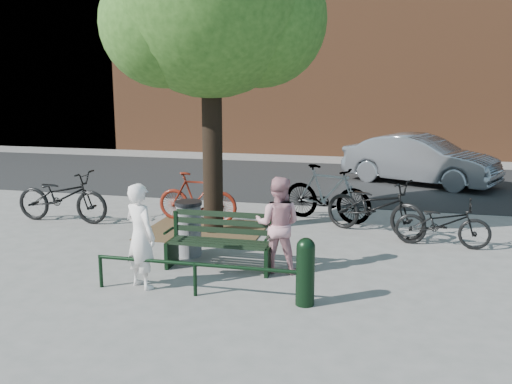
% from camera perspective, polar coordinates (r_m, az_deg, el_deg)
% --- Properties ---
extents(ground, '(90.00, 90.00, 0.00)m').
position_cam_1_polar(ground, '(9.54, -3.66, -7.69)').
color(ground, gray).
rests_on(ground, ground).
extents(dirt_pit, '(2.40, 2.00, 0.02)m').
position_cam_1_polar(dirt_pit, '(11.83, -5.17, -3.85)').
color(dirt_pit, brown).
rests_on(dirt_pit, ground).
extents(road, '(40.00, 7.00, 0.01)m').
position_cam_1_polar(road, '(17.59, 4.48, 1.24)').
color(road, black).
rests_on(road, ground).
extents(park_bench, '(1.74, 0.54, 0.97)m').
position_cam_1_polar(park_bench, '(9.46, -3.56, -4.80)').
color(park_bench, black).
rests_on(park_bench, ground).
extents(guard_railing, '(3.06, 0.06, 0.51)m').
position_cam_1_polar(guard_railing, '(8.33, -6.13, -7.68)').
color(guard_railing, black).
rests_on(guard_railing, ground).
extents(street_tree, '(4.20, 3.80, 6.50)m').
position_cam_1_polar(street_tree, '(11.40, -4.32, 17.96)').
color(street_tree, black).
rests_on(street_tree, ground).
extents(person_left, '(0.69, 0.61, 1.60)m').
position_cam_1_polar(person_left, '(8.68, -11.49, -4.33)').
color(person_left, white).
rests_on(person_left, ground).
extents(person_right, '(0.76, 0.59, 1.56)m').
position_cam_1_polar(person_right, '(9.23, 2.21, -3.26)').
color(person_right, '#C98A93').
rests_on(person_right, ground).
extents(bollard, '(0.26, 0.26, 0.97)m').
position_cam_1_polar(bollard, '(7.96, 4.97, -7.71)').
color(bollard, black).
rests_on(bollard, ground).
extents(litter_bin, '(0.48, 0.48, 0.98)m').
position_cam_1_polar(litter_bin, '(10.17, -6.73, -3.60)').
color(litter_bin, gray).
rests_on(litter_bin, ground).
extents(bicycle_a, '(2.16, 0.78, 1.13)m').
position_cam_1_polar(bicycle_a, '(13.09, -18.81, -0.43)').
color(bicycle_a, black).
rests_on(bicycle_a, ground).
extents(bicycle_b, '(1.81, 0.56, 1.08)m').
position_cam_1_polar(bicycle_b, '(12.51, -5.88, -0.51)').
color(bicycle_b, '#61190D').
rests_on(bicycle_b, ground).
extents(bicycle_c, '(2.28, 1.61, 1.14)m').
position_cam_1_polar(bicycle_c, '(11.68, 11.82, -1.42)').
color(bicycle_c, black).
rests_on(bicycle_c, ground).
extents(bicycle_d, '(2.13, 1.18, 1.23)m').
position_cam_1_polar(bicycle_d, '(12.57, 7.11, -0.13)').
color(bicycle_d, gray).
rests_on(bicycle_d, ground).
extents(bicycle_e, '(1.77, 0.77, 0.90)m').
position_cam_1_polar(bicycle_e, '(11.17, 18.17, -2.96)').
color(bicycle_e, black).
rests_on(bicycle_e, ground).
extents(parked_car, '(4.66, 3.20, 1.46)m').
position_cam_1_polar(parked_car, '(17.43, 16.10, 3.12)').
color(parked_car, gray).
rests_on(parked_car, ground).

